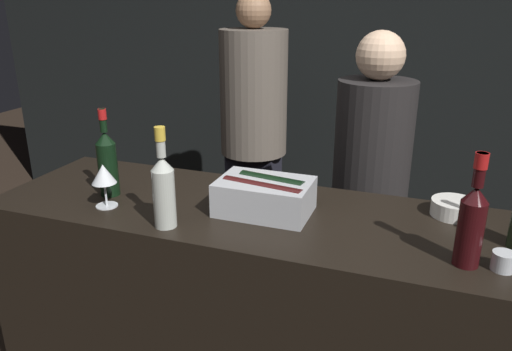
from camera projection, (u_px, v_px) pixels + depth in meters
name	position (u px, v px, depth m)	size (l,w,h in m)	color
wall_back_chalkboard	(358.00, 52.00, 3.61)	(6.40, 0.06, 2.80)	black
bar_counter	(253.00, 333.00, 1.97)	(1.94, 0.62, 1.06)	black
ice_bin_with_bottles	(265.00, 195.00, 1.74)	(0.32, 0.22, 0.13)	#B7BABF
bowl_white	(454.00, 208.00, 1.73)	(0.16, 0.16, 0.06)	silver
wine_glass	(104.00, 175.00, 1.78)	(0.09, 0.09, 0.16)	silver
candle_votive	(503.00, 261.00, 1.39)	(0.06, 0.06, 0.05)	silver
red_wine_bottle_tall	(472.00, 220.00, 1.38)	(0.07, 0.07, 0.33)	black
rose_wine_bottle	(163.00, 187.00, 1.61)	(0.07, 0.07, 0.34)	#B2B7AD
red_wine_bottle_burgundy	(107.00, 161.00, 1.88)	(0.07, 0.07, 0.33)	black
person_in_hoodie	(369.00, 192.00, 2.33)	(0.35, 0.35, 1.65)	black
person_blond_tee	(254.00, 127.00, 3.14)	(0.41, 0.41, 1.81)	black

